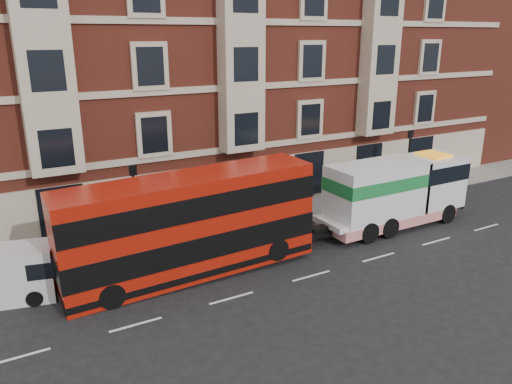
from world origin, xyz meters
TOP-DOWN VIEW (x-y plane):
  - ground at (0.00, 0.00)m, footprint 120.00×120.00m
  - sidewalk at (0.00, 7.50)m, footprint 90.00×3.00m
  - victorian_terrace at (0.50, 15.00)m, footprint 45.00×12.00m
  - filler_east at (32.00, 14.00)m, footprint 18.00×10.00m
  - lamp_post_west at (-6.00, 6.20)m, footprint 0.35×0.15m
  - lamp_post_east at (12.00, 6.20)m, footprint 0.35×0.15m
  - double_decker_bus at (-4.60, 2.79)m, footprint 11.34×2.60m
  - tow_truck at (7.46, 2.79)m, footprint 9.08×2.68m

SIDE VIEW (x-z plane):
  - ground at x=0.00m, z-range 0.00..0.00m
  - sidewalk at x=0.00m, z-range 0.00..0.15m
  - tow_truck at x=7.46m, z-range 0.11..3.90m
  - double_decker_bus at x=-4.60m, z-range 0.14..4.73m
  - lamp_post_west at x=-6.00m, z-range 0.50..4.85m
  - lamp_post_east at x=12.00m, z-range 0.50..4.85m
  - filler_east at x=32.00m, z-range -0.07..18.93m
  - victorian_terrace at x=0.50m, z-range -0.13..20.27m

